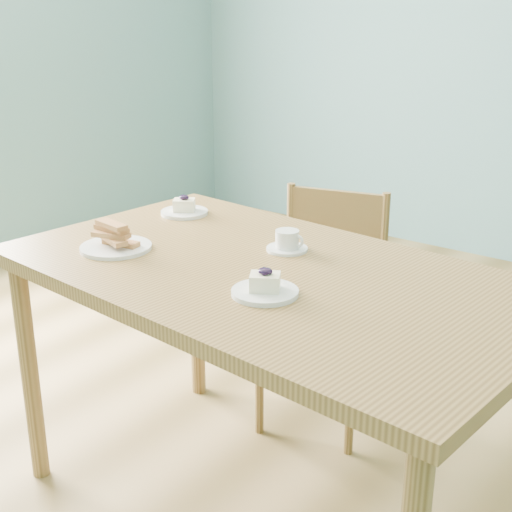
# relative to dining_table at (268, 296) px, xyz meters

# --- Properties ---
(room) EXTENTS (5.01, 5.01, 2.71)m
(room) POSITION_rel_dining_table_xyz_m (-0.01, 0.19, 0.63)
(room) COLOR #AA854F
(room) RESTS_ON ground
(dining_table) EXTENTS (1.55, 0.97, 0.79)m
(dining_table) POSITION_rel_dining_table_xyz_m (0.00, 0.00, 0.00)
(dining_table) COLOR olive
(dining_table) RESTS_ON ground
(dining_chair) EXTENTS (0.47, 0.46, 0.85)m
(dining_chair) POSITION_rel_dining_table_xyz_m (-0.17, 0.56, -0.28)
(dining_chair) COLOR olive
(dining_chair) RESTS_ON ground
(cheesecake_plate_near) EXTENTS (0.17, 0.17, 0.07)m
(cheesecake_plate_near) POSITION_rel_dining_table_xyz_m (0.10, -0.15, 0.10)
(cheesecake_plate_near) COLOR silver
(cheesecake_plate_near) RESTS_ON dining_table
(cheesecake_plate_far) EXTENTS (0.16, 0.16, 0.07)m
(cheesecake_plate_far) POSITION_rel_dining_table_xyz_m (-0.54, 0.26, 0.10)
(cheesecake_plate_far) COLOR silver
(cheesecake_plate_far) RESTS_ON dining_table
(coffee_cup) EXTENTS (0.12, 0.12, 0.06)m
(coffee_cup) POSITION_rel_dining_table_xyz_m (-0.05, 0.16, 0.10)
(coffee_cup) COLOR silver
(coffee_cup) RESTS_ON dining_table
(biscotti_plate) EXTENTS (0.21, 0.21, 0.08)m
(biscotti_plate) POSITION_rel_dining_table_xyz_m (-0.45, -0.13, 0.10)
(biscotti_plate) COLOR silver
(biscotti_plate) RESTS_ON dining_table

